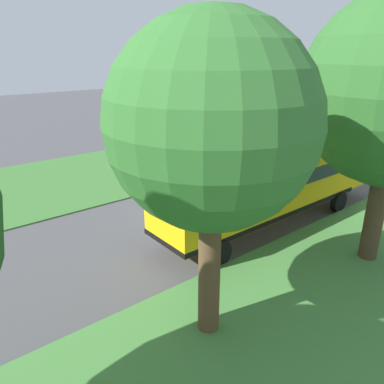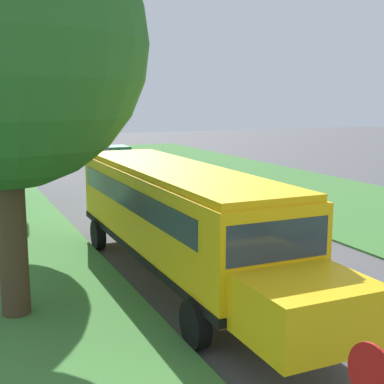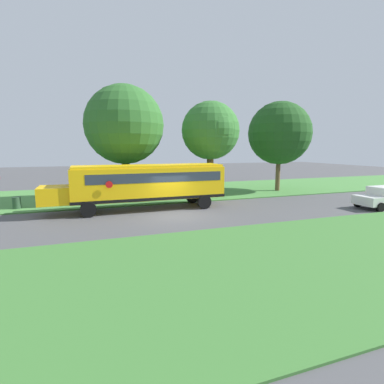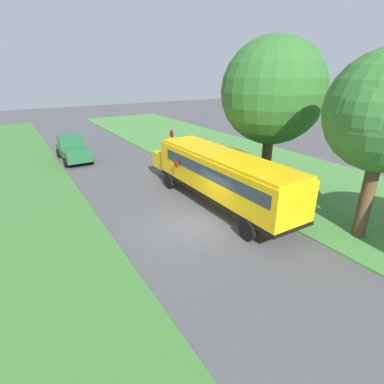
{
  "view_description": "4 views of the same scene",
  "coord_description": "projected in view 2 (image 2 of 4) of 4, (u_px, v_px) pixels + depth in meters",
  "views": [
    {
      "loc": [
        -12.53,
        10.75,
        7.41
      ],
      "look_at": [
        -0.84,
        1.38,
        1.71
      ],
      "focal_mm": 35.0,
      "sensor_mm": 36.0,
      "label": 1
    },
    {
      "loc": [
        -8.09,
        -14.63,
        5.03
      ],
      "look_at": [
        -0.67,
        1.91,
        1.82
      ],
      "focal_mm": 50.0,
      "sensor_mm": 36.0,
      "label": 2
    },
    {
      "loc": [
        18.19,
        -5.52,
        4.33
      ],
      "look_at": [
        -1.89,
        1.79,
        1.19
      ],
      "focal_mm": 28.0,
      "sensor_mm": 36.0,
      "label": 3
    },
    {
      "loc": [
        7.25,
        11.57,
        7.41
      ],
      "look_at": [
        -0.14,
        -0.47,
        1.66
      ],
      "focal_mm": 28.0,
      "sensor_mm": 36.0,
      "label": 4
    }
  ],
  "objects": [
    {
      "name": "car_red_furthest",
      "position": [
        97.0,
        149.0,
        44.18
      ],
      "size": [
        2.02,
        4.4,
        1.56
      ],
      "color": "#B21E1E",
      "rests_on": "ground"
    },
    {
      "name": "car_white_nearest",
      "position": [
        155.0,
        168.0,
        31.78
      ],
      "size": [
        2.02,
        4.4,
        1.56
      ],
      "color": "silver",
      "rests_on": "ground"
    },
    {
      "name": "oak_tree_roadside_mid",
      "position": [
        16.0,
        74.0,
        18.42
      ],
      "size": [
        5.07,
        5.02,
        8.35
      ],
      "color": "brown",
      "rests_on": "ground"
    },
    {
      "name": "school_bus",
      "position": [
        178.0,
        213.0,
        14.6
      ],
      "size": [
        2.85,
        12.42,
        3.16
      ],
      "color": "yellow",
      "rests_on": "ground"
    },
    {
      "name": "car_green_middle",
      "position": [
        117.0,
        155.0,
        38.97
      ],
      "size": [
        2.02,
        4.4,
        1.56
      ],
      "color": "#236038",
      "rests_on": "ground"
    },
    {
      "name": "ground_plane",
      "position": [
        235.0,
        255.0,
        17.28
      ],
      "size": [
        120.0,
        120.0,
        0.0
      ],
      "primitive_type": "plane",
      "color": "#4C4C4F"
    }
  ]
}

